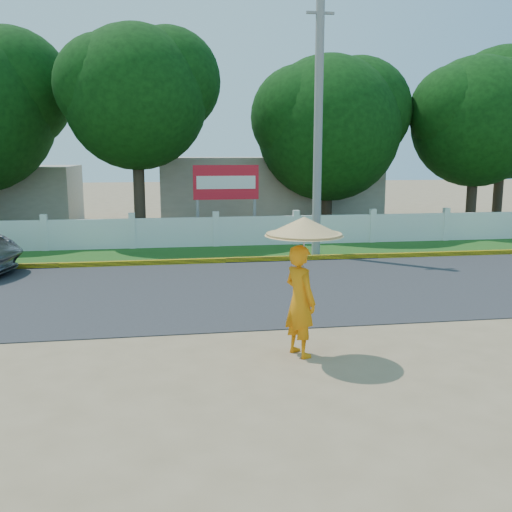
% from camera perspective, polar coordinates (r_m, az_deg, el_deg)
% --- Properties ---
extents(ground, '(120.00, 120.00, 0.00)m').
position_cam_1_polar(ground, '(10.20, 1.82, -9.20)').
color(ground, '#9E8460').
rests_on(ground, ground).
extents(road, '(60.00, 7.00, 0.02)m').
position_cam_1_polar(road, '(14.47, -1.58, -3.29)').
color(road, '#38383A').
rests_on(road, ground).
extents(grass_verge, '(60.00, 3.50, 0.03)m').
position_cam_1_polar(grass_verge, '(19.58, -3.62, 0.29)').
color(grass_verge, '#2D601E').
rests_on(grass_verge, ground).
extents(curb, '(40.00, 0.18, 0.16)m').
position_cam_1_polar(curb, '(17.90, -3.09, -0.44)').
color(curb, yellow).
rests_on(curb, ground).
extents(fence, '(40.00, 0.10, 1.10)m').
position_cam_1_polar(fence, '(20.92, -4.03, 2.41)').
color(fence, silver).
rests_on(fence, ground).
extents(building_near, '(10.00, 6.00, 3.20)m').
position_cam_1_polar(building_near, '(27.93, 0.84, 6.56)').
color(building_near, '#B7AD99').
rests_on(building_near, ground).
extents(utility_pole, '(0.28, 0.28, 8.51)m').
position_cam_1_polar(utility_pole, '(18.99, 6.23, 12.79)').
color(utility_pole, gray).
rests_on(utility_pole, ground).
extents(monk_with_parasol, '(1.30, 1.30, 2.37)m').
position_cam_1_polar(monk_with_parasol, '(9.50, 4.61, -1.02)').
color(monk_with_parasol, orange).
rests_on(monk_with_parasol, ground).
extents(billboard, '(2.50, 0.13, 2.95)m').
position_cam_1_polar(billboard, '(21.90, -3.01, 6.95)').
color(billboard, gray).
rests_on(billboard, ground).
extents(tree_row, '(33.01, 7.99, 8.37)m').
position_cam_1_polar(tree_row, '(23.93, -3.85, 13.66)').
color(tree_row, '#473828').
rests_on(tree_row, ground).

